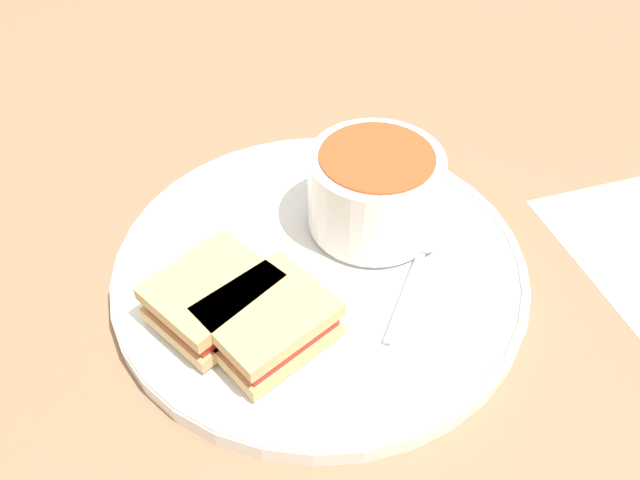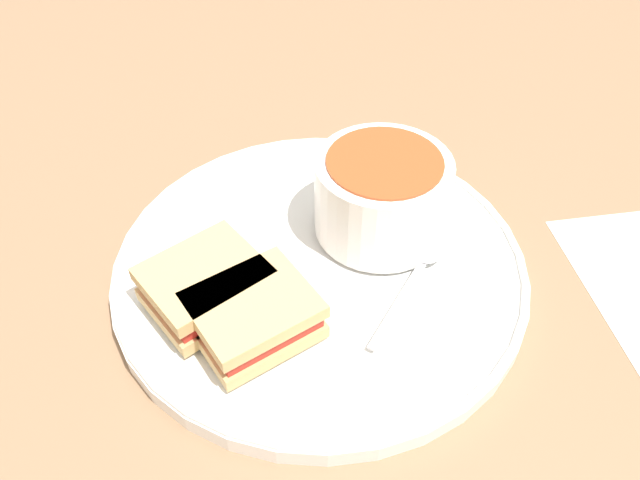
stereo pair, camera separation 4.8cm
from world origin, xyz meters
name	(u,v)px [view 1 (the left image)]	position (x,y,z in m)	size (l,w,h in m)	color
ground_plane	(320,274)	(0.00, 0.00, 0.00)	(2.40, 2.40, 0.00)	#8E6B4C
plate	(320,265)	(0.00, 0.00, 0.01)	(0.33, 0.33, 0.02)	white
soup_bowl	(374,190)	(0.04, -0.04, 0.05)	(0.11, 0.11, 0.07)	white
spoon	(423,247)	(0.01, -0.08, 0.02)	(0.12, 0.06, 0.01)	silver
sandwich_half_near	(213,297)	(-0.06, 0.07, 0.04)	(0.11, 0.11, 0.03)	tan
sandwich_half_far	(268,322)	(-0.08, 0.03, 0.04)	(0.11, 0.11, 0.03)	tan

